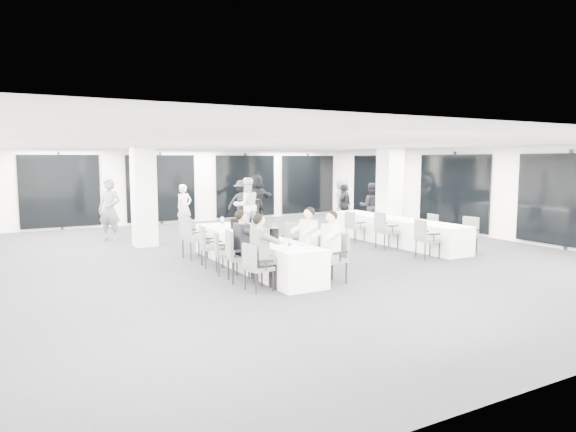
# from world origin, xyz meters

# --- Properties ---
(room) EXTENTS (14.04, 16.04, 2.84)m
(room) POSITION_xyz_m (0.89, 1.11, 1.39)
(room) COLOR #25252A
(room) RESTS_ON ground
(column_left) EXTENTS (0.60, 0.60, 2.80)m
(column_left) POSITION_xyz_m (-2.80, 3.20, 1.40)
(column_left) COLOR silver
(column_left) RESTS_ON floor
(column_right) EXTENTS (0.60, 0.60, 2.80)m
(column_right) POSITION_xyz_m (4.20, 1.00, 1.40)
(column_right) COLOR silver
(column_right) RESTS_ON floor
(banquet_table_main) EXTENTS (0.90, 5.00, 0.75)m
(banquet_table_main) POSITION_xyz_m (-1.42, -0.93, 0.38)
(banquet_table_main) COLOR white
(banquet_table_main) RESTS_ON floor
(banquet_table_side) EXTENTS (0.90, 5.00, 0.75)m
(banquet_table_side) POSITION_xyz_m (3.62, 0.03, 0.38)
(banquet_table_side) COLOR white
(banquet_table_side) RESTS_ON floor
(cocktail_table) EXTENTS (0.77, 0.77, 1.07)m
(cocktail_table) POSITION_xyz_m (1.11, 4.65, 0.54)
(cocktail_table) COLOR black
(cocktail_table) RESTS_ON floor
(chair_main_left_near) EXTENTS (0.50, 0.54, 0.89)m
(chair_main_left_near) POSITION_xyz_m (-2.25, -2.84, 0.51)
(chair_main_left_near) COLOR #56595E
(chair_main_left_near) RESTS_ON floor
(chair_main_left_second) EXTENTS (0.61, 0.64, 1.03)m
(chair_main_left_second) POSITION_xyz_m (-2.26, -2.00, 0.59)
(chair_main_left_second) COLOR #56595E
(chair_main_left_second) RESTS_ON floor
(chair_main_left_mid) EXTENTS (0.55, 0.58, 0.90)m
(chair_main_left_mid) POSITION_xyz_m (-2.25, -1.23, 0.51)
(chair_main_left_mid) COLOR #56595E
(chair_main_left_mid) RESTS_ON floor
(chair_main_left_fourth) EXTENTS (0.54, 0.58, 0.95)m
(chair_main_left_fourth) POSITION_xyz_m (-2.25, -0.39, 0.54)
(chair_main_left_fourth) COLOR #56595E
(chair_main_left_fourth) RESTS_ON floor
(chair_main_left_far) EXTENTS (0.59, 0.63, 1.04)m
(chair_main_left_far) POSITION_xyz_m (-2.26, 0.77, 0.59)
(chair_main_left_far) COLOR #56595E
(chair_main_left_far) RESTS_ON floor
(chair_main_right_near) EXTENTS (0.56, 0.60, 0.99)m
(chair_main_right_near) POSITION_xyz_m (-0.58, -3.00, 0.57)
(chair_main_right_near) COLOR #56595E
(chair_main_right_near) RESTS_ON floor
(chair_main_right_second) EXTENTS (0.49, 0.53, 0.86)m
(chair_main_right_second) POSITION_xyz_m (-0.59, -2.19, 0.49)
(chair_main_right_second) COLOR #56595E
(chair_main_right_second) RESTS_ON floor
(chair_main_right_mid) EXTENTS (0.57, 0.61, 0.99)m
(chair_main_right_mid) POSITION_xyz_m (-0.58, -1.07, 0.56)
(chair_main_right_mid) COLOR #56595E
(chair_main_right_mid) RESTS_ON floor
(chair_main_right_fourth) EXTENTS (0.53, 0.55, 0.87)m
(chair_main_right_fourth) POSITION_xyz_m (-0.60, -0.25, 0.50)
(chair_main_right_fourth) COLOR #56595E
(chair_main_right_fourth) RESTS_ON floor
(chair_main_right_far) EXTENTS (0.46, 0.52, 0.91)m
(chair_main_right_far) POSITION_xyz_m (-0.59, 0.82, 0.52)
(chair_main_right_far) COLOR #56595E
(chair_main_right_far) RESTS_ON floor
(chair_side_left_near) EXTENTS (0.57, 0.60, 0.96)m
(chair_side_left_near) POSITION_xyz_m (2.79, -2.01, 0.55)
(chair_side_left_near) COLOR #56595E
(chair_side_left_near) RESTS_ON floor
(chair_side_left_mid) EXTENTS (0.56, 0.61, 1.01)m
(chair_side_left_mid) POSITION_xyz_m (2.79, -0.47, 0.58)
(chair_side_left_mid) COLOR #56595E
(chair_side_left_mid) RESTS_ON floor
(chair_side_left_far) EXTENTS (0.48, 0.53, 0.90)m
(chair_side_left_far) POSITION_xyz_m (2.80, 0.95, 0.51)
(chair_side_left_far) COLOR #56595E
(chair_side_left_far) RESTS_ON floor
(chair_side_right_near) EXTENTS (0.55, 0.58, 0.92)m
(chair_side_right_near) POSITION_xyz_m (4.45, -1.88, 0.52)
(chair_side_right_near) COLOR #56595E
(chair_side_right_near) RESTS_ON floor
(chair_side_right_mid) EXTENTS (0.47, 0.51, 0.86)m
(chair_side_right_mid) POSITION_xyz_m (4.45, -0.47, 0.49)
(chair_side_right_mid) COLOR #56595E
(chair_side_right_mid) RESTS_ON floor
(chair_side_right_far) EXTENTS (0.48, 0.54, 0.93)m
(chair_side_right_far) POSITION_xyz_m (4.46, 1.03, 0.53)
(chair_side_right_far) COLOR #56595E
(chair_side_right_far) RESTS_ON floor
(seated_guest_a) EXTENTS (0.50, 0.38, 1.44)m
(seated_guest_a) POSITION_xyz_m (-2.09, -2.83, 0.81)
(seated_guest_a) COLOR #575A5E
(seated_guest_a) RESTS_ON floor
(seated_guest_b) EXTENTS (0.50, 0.38, 1.44)m
(seated_guest_b) POSITION_xyz_m (-2.09, -2.02, 0.81)
(seated_guest_b) COLOR black
(seated_guest_b) RESTS_ON floor
(seated_guest_c) EXTENTS (0.50, 0.38, 1.44)m
(seated_guest_c) POSITION_xyz_m (-0.75, -3.01, 0.81)
(seated_guest_c) COLOR silver
(seated_guest_c) RESTS_ON floor
(seated_guest_d) EXTENTS (0.50, 0.38, 1.44)m
(seated_guest_d) POSITION_xyz_m (-0.75, -2.18, 0.81)
(seated_guest_d) COLOR silver
(seated_guest_d) RESTS_ON floor
(standing_guest_a) EXTENTS (0.77, 0.68, 1.79)m
(standing_guest_a) POSITION_xyz_m (-0.77, 5.93, 0.89)
(standing_guest_a) COLOR silver
(standing_guest_a) RESTS_ON floor
(standing_guest_b) EXTENTS (1.04, 0.67, 2.09)m
(standing_guest_b) POSITION_xyz_m (0.74, 4.04, 1.04)
(standing_guest_b) COLOR silver
(standing_guest_b) RESTS_ON floor
(standing_guest_c) EXTENTS (1.35, 1.25, 1.89)m
(standing_guest_c) POSITION_xyz_m (1.52, 6.15, 0.95)
(standing_guest_c) COLOR black
(standing_guest_c) RESTS_ON floor
(standing_guest_d) EXTENTS (1.18, 1.02, 1.75)m
(standing_guest_d) POSITION_xyz_m (4.68, 4.06, 0.87)
(standing_guest_d) COLOR black
(standing_guest_d) RESTS_ON floor
(standing_guest_e) EXTENTS (0.78, 1.07, 2.02)m
(standing_guest_e) POSITION_xyz_m (4.79, 4.37, 1.01)
(standing_guest_e) COLOR #575A5E
(standing_guest_e) RESTS_ON floor
(standing_guest_f) EXTENTS (2.03, 1.08, 2.10)m
(standing_guest_f) POSITION_xyz_m (2.38, 6.68, 1.05)
(standing_guest_f) COLOR black
(standing_guest_f) RESTS_ON floor
(standing_guest_g) EXTENTS (0.99, 0.97, 2.12)m
(standing_guest_g) POSITION_xyz_m (-3.47, 4.68, 1.06)
(standing_guest_g) COLOR #575A5E
(standing_guest_g) RESTS_ON floor
(standing_guest_h) EXTENTS (1.04, 0.97, 1.85)m
(standing_guest_h) POSITION_xyz_m (4.90, 2.78, 0.92)
(standing_guest_h) COLOR black
(standing_guest_h) RESTS_ON floor
(ice_bucket_near) EXTENTS (0.24, 0.24, 0.28)m
(ice_bucket_near) POSITION_xyz_m (-1.42, -1.97, 0.89)
(ice_bucket_near) COLOR black
(ice_bucket_near) RESTS_ON banquet_table_main
(ice_bucket_far) EXTENTS (0.21, 0.21, 0.23)m
(ice_bucket_far) POSITION_xyz_m (-1.33, 0.23, 0.87)
(ice_bucket_far) COLOR black
(ice_bucket_far) RESTS_ON banquet_table_main
(water_bottle_a) EXTENTS (0.06, 0.06, 0.20)m
(water_bottle_a) POSITION_xyz_m (-1.55, -2.90, 0.85)
(water_bottle_a) COLOR silver
(water_bottle_a) RESTS_ON banquet_table_main
(water_bottle_b) EXTENTS (0.07, 0.07, 0.22)m
(water_bottle_b) POSITION_xyz_m (-1.30, -0.58, 0.86)
(water_bottle_b) COLOR silver
(water_bottle_b) RESTS_ON banquet_table_main
(water_bottle_c) EXTENTS (0.07, 0.07, 0.23)m
(water_bottle_c) POSITION_xyz_m (-1.42, 0.82, 0.87)
(water_bottle_c) COLOR silver
(water_bottle_c) RESTS_ON banquet_table_main
(plate_a) EXTENTS (0.21, 0.21, 0.03)m
(plate_a) POSITION_xyz_m (-1.43, -2.36, 0.76)
(plate_a) COLOR white
(plate_a) RESTS_ON banquet_table_main
(plate_b) EXTENTS (0.20, 0.20, 0.03)m
(plate_b) POSITION_xyz_m (-1.20, -2.77, 0.76)
(plate_b) COLOR white
(plate_b) RESTS_ON banquet_table_main
(plate_c) EXTENTS (0.22, 0.22, 0.03)m
(plate_c) POSITION_xyz_m (-1.29, -1.56, 0.76)
(plate_c) COLOR white
(plate_c) RESTS_ON banquet_table_main
(wine_glass) EXTENTS (0.08, 0.08, 0.21)m
(wine_glass) POSITION_xyz_m (-1.29, -3.11, 0.91)
(wine_glass) COLOR silver
(wine_glass) RESTS_ON banquet_table_main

